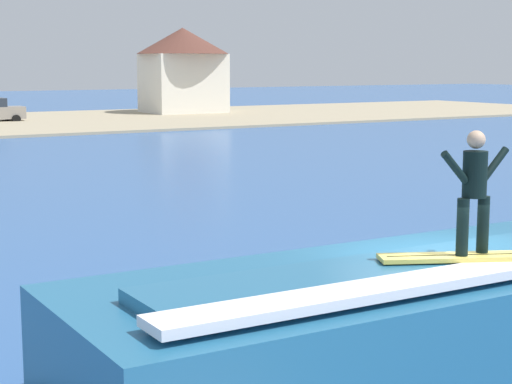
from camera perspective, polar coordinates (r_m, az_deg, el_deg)
ground_plane at (r=13.18m, az=11.83°, el=-10.87°), size 260.00×260.00×0.00m
wave_crest at (r=12.27m, az=11.16°, el=-8.19°), size 10.29×3.46×1.78m
surfboard at (r=11.65m, az=13.79°, el=-4.23°), size 2.26×1.35×0.06m
surfer at (r=11.54m, az=14.39°, el=0.40°), size 1.18×0.32×1.64m
house_gabled_white at (r=74.50m, az=-4.90°, el=8.47°), size 7.94×7.94×7.41m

